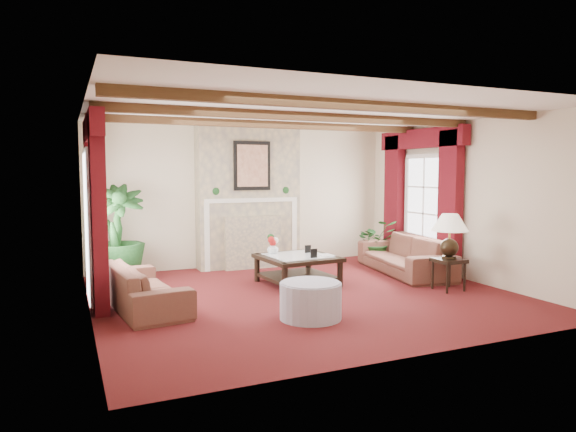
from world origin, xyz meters
name	(u,v)px	position (x,y,z in m)	size (l,w,h in m)	color
floor	(305,295)	(0.00, 0.00, 0.00)	(6.00, 6.00, 0.00)	#480C15
ceiling	(306,112)	(0.00, 0.00, 2.70)	(6.00, 6.00, 0.00)	white
back_wall	(245,197)	(0.00, 2.75, 1.35)	(6.00, 0.02, 2.70)	beige
left_wall	(87,211)	(-3.00, 0.00, 1.35)	(0.02, 5.50, 2.70)	beige
right_wall	(464,200)	(3.00, 0.00, 1.35)	(0.02, 5.50, 2.70)	beige
ceiling_beams	(306,117)	(0.00, 0.00, 2.64)	(6.00, 3.00, 0.12)	#3D2513
fireplace	(248,126)	(0.00, 2.55, 2.70)	(2.00, 0.52, 2.70)	tan
french_door_left	(85,151)	(-2.97, 1.00, 2.13)	(0.10, 1.10, 2.16)	white
french_door_right	(426,156)	(2.97, 1.00, 2.13)	(0.10, 1.10, 2.16)	white
curtains_left	(92,121)	(-2.86, 1.00, 2.55)	(0.20, 2.40, 2.55)	#4D0A14
curtains_right	(422,133)	(2.86, 1.00, 2.55)	(0.20, 2.40, 2.55)	#4D0A14
sofa_left	(144,279)	(-2.31, 0.23, 0.39)	(0.82, 2.06, 0.78)	#3E111F
sofa_right	(405,249)	(2.38, 0.79, 0.45)	(1.03, 2.36, 0.89)	#3E111F
potted_palm	(117,256)	(-2.50, 1.98, 0.46)	(0.95, 1.65, 0.92)	black
small_plant	(376,246)	(2.45, 1.84, 0.34)	(0.93, 1.00, 0.69)	black
coffee_table	(298,270)	(0.21, 0.73, 0.23)	(1.15, 1.15, 0.47)	black
side_table	(448,274)	(2.18, -0.60, 0.25)	(0.42, 0.42, 0.50)	black
ottoman	(310,301)	(-0.47, -1.14, 0.23)	(0.78, 0.78, 0.45)	#9591A5
table_lamp	(450,236)	(2.18, -0.60, 0.85)	(0.57, 0.57, 0.72)	black
flower_vase	(273,248)	(-0.09, 1.06, 0.56)	(0.24, 0.24, 0.19)	silver
book	(321,248)	(0.52, 0.51, 0.61)	(0.20, 0.03, 0.27)	black
photo_frame_a	(314,254)	(0.34, 0.39, 0.55)	(0.12, 0.02, 0.16)	black
photo_frame_b	(308,249)	(0.47, 0.88, 0.54)	(0.11, 0.02, 0.14)	black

